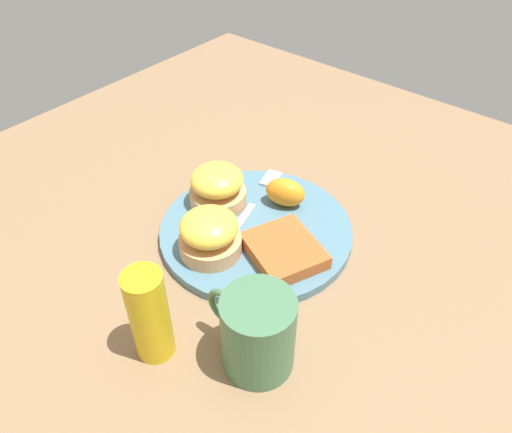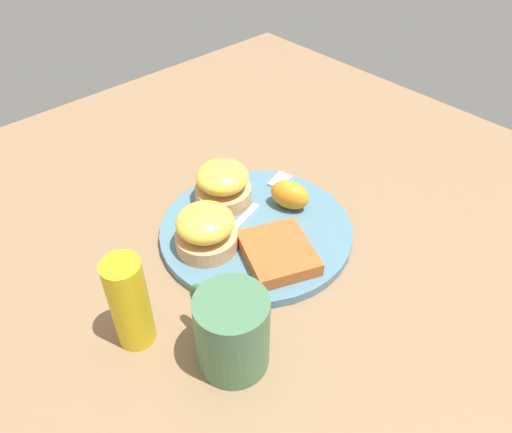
# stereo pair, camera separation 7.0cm
# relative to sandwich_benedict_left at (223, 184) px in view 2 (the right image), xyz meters

# --- Properties ---
(ground_plane) EXTENTS (1.10, 1.10, 0.00)m
(ground_plane) POSITION_rel_sandwich_benedict_left_xyz_m (-0.08, 0.01, -0.04)
(ground_plane) COLOR #846647
(plate) EXTENTS (0.28, 0.28, 0.01)m
(plate) POSITION_rel_sandwich_benedict_left_xyz_m (-0.08, 0.01, -0.04)
(plate) COLOR slate
(plate) RESTS_ON ground_plane
(sandwich_benedict_left) EXTENTS (0.08, 0.08, 0.06)m
(sandwich_benedict_left) POSITION_rel_sandwich_benedict_left_xyz_m (0.00, 0.00, 0.00)
(sandwich_benedict_left) COLOR tan
(sandwich_benedict_left) RESTS_ON plate
(sandwich_benedict_right) EXTENTS (0.08, 0.08, 0.06)m
(sandwich_benedict_right) POSITION_rel_sandwich_benedict_left_xyz_m (-0.06, 0.08, 0.00)
(sandwich_benedict_right) COLOR tan
(sandwich_benedict_right) RESTS_ON plate
(hashbrown_patty) EXTENTS (0.13, 0.12, 0.02)m
(hashbrown_patty) POSITION_rel_sandwich_benedict_left_xyz_m (-0.14, 0.03, -0.02)
(hashbrown_patty) COLOR #B05627
(hashbrown_patty) RESTS_ON plate
(orange_wedge) EXTENTS (0.07, 0.05, 0.04)m
(orange_wedge) POSITION_rel_sandwich_benedict_left_xyz_m (-0.08, -0.06, -0.01)
(orange_wedge) COLOR orange
(orange_wedge) RESTS_ON plate
(fork) EXTENTS (0.07, 0.19, 0.00)m
(fork) POSITION_rel_sandwich_benedict_left_xyz_m (-0.04, -0.03, -0.03)
(fork) COLOR silver
(fork) RESTS_ON plate
(cup) EXTENTS (0.11, 0.08, 0.10)m
(cup) POSITION_rel_sandwich_benedict_left_xyz_m (-0.21, 0.17, 0.01)
(cup) COLOR #42704C
(cup) RESTS_ON ground_plane
(condiment_bottle) EXTENTS (0.04, 0.04, 0.12)m
(condiment_bottle) POSITION_rel_sandwich_benedict_left_xyz_m (-0.11, 0.23, 0.02)
(condiment_bottle) COLOR gold
(condiment_bottle) RESTS_ON ground_plane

